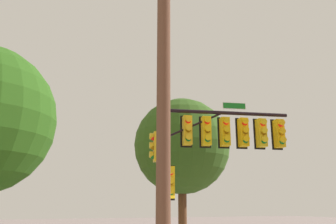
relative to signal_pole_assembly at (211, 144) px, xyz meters
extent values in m
cylinder|color=black|center=(-1.57, 0.49, -1.27)|extent=(0.20, 0.20, 6.25)
cylinder|color=black|center=(0.74, -0.14, 1.25)|extent=(4.66, 1.40, 0.14)
cylinder|color=black|center=(-0.53, 0.21, 0.75)|extent=(2.13, 0.66, 1.07)
cube|color=yellow|center=(-0.86, 0.30, 0.50)|extent=(0.41, 0.43, 1.10)
cube|color=black|center=(-0.80, 0.49, 0.50)|extent=(0.43, 0.16, 1.22)
sphere|color=#FF2018|center=(-0.91, 0.11, 0.84)|extent=(0.22, 0.22, 0.22)
cylinder|color=yellow|center=(-0.93, 0.05, 0.89)|extent=(0.26, 0.20, 0.23)
sphere|color=#855607|center=(-0.91, 0.11, 0.50)|extent=(0.22, 0.22, 0.22)
cylinder|color=yellow|center=(-0.93, 0.05, 0.55)|extent=(0.26, 0.20, 0.23)
sphere|color=#0B621E|center=(-0.91, 0.11, 0.16)|extent=(0.22, 0.22, 0.22)
cylinder|color=yellow|center=(-0.93, 0.05, 0.21)|extent=(0.26, 0.20, 0.23)
cube|color=yellow|center=(-0.14, 0.10, 0.50)|extent=(0.41, 0.43, 1.10)
cube|color=black|center=(-0.09, 0.30, 0.50)|extent=(0.43, 0.16, 1.22)
sphere|color=#FF2018|center=(-0.20, -0.09, 0.84)|extent=(0.22, 0.22, 0.22)
cylinder|color=yellow|center=(-0.22, -0.15, 0.89)|extent=(0.26, 0.20, 0.23)
sphere|color=#855607|center=(-0.20, -0.09, 0.50)|extent=(0.22, 0.22, 0.22)
cylinder|color=yellow|center=(-0.22, -0.15, 0.55)|extent=(0.26, 0.20, 0.23)
sphere|color=#0B621E|center=(-0.20, -0.09, 0.16)|extent=(0.22, 0.22, 0.22)
cylinder|color=yellow|center=(-0.22, -0.15, 0.21)|extent=(0.26, 0.20, 0.23)
cube|color=gold|center=(0.57, -0.09, 0.50)|extent=(0.40, 0.43, 1.10)
cube|color=black|center=(0.62, 0.10, 0.50)|extent=(0.43, 0.16, 1.22)
sphere|color=#FF2018|center=(0.51, -0.28, 0.84)|extent=(0.22, 0.22, 0.22)
cylinder|color=gold|center=(0.50, -0.34, 0.89)|extent=(0.26, 0.20, 0.23)
sphere|color=#855607|center=(0.51, -0.28, 0.50)|extent=(0.22, 0.22, 0.22)
cylinder|color=gold|center=(0.50, -0.34, 0.55)|extent=(0.26, 0.20, 0.23)
sphere|color=#0B621E|center=(0.51, -0.28, 0.16)|extent=(0.22, 0.22, 0.22)
cylinder|color=gold|center=(0.50, -0.34, 0.21)|extent=(0.26, 0.20, 0.23)
cube|color=#E7B40E|center=(1.28, -0.29, 0.50)|extent=(0.40, 0.43, 1.10)
cube|color=black|center=(1.32, -0.09, 0.50)|extent=(0.44, 0.14, 1.22)
sphere|color=#FF2018|center=(1.23, -0.48, 0.84)|extent=(0.22, 0.22, 0.22)
cylinder|color=#E7B40E|center=(1.21, -0.54, 0.89)|extent=(0.26, 0.19, 0.23)
sphere|color=#855607|center=(1.23, -0.48, 0.50)|extent=(0.22, 0.22, 0.22)
cylinder|color=#E7B40E|center=(1.21, -0.54, 0.55)|extent=(0.26, 0.19, 0.23)
sphere|color=#0B621E|center=(1.23, -0.48, 0.16)|extent=(0.22, 0.22, 0.22)
cylinder|color=#E7B40E|center=(1.21, -0.54, 0.21)|extent=(0.26, 0.19, 0.23)
cube|color=gold|center=(1.99, -0.48, 0.50)|extent=(0.39, 0.42, 1.10)
cube|color=black|center=(2.03, -0.29, 0.50)|extent=(0.44, 0.14, 1.22)
sphere|color=#FF2018|center=(1.94, -0.68, 0.84)|extent=(0.22, 0.22, 0.22)
cylinder|color=gold|center=(1.93, -0.73, 0.89)|extent=(0.26, 0.19, 0.23)
sphere|color=#855607|center=(1.94, -0.68, 0.50)|extent=(0.22, 0.22, 0.22)
cylinder|color=gold|center=(1.93, -0.73, 0.55)|extent=(0.26, 0.19, 0.23)
sphere|color=#0B621E|center=(1.94, -0.68, 0.16)|extent=(0.22, 0.22, 0.22)
cylinder|color=gold|center=(1.93, -0.73, 0.21)|extent=(0.26, 0.19, 0.23)
cube|color=gold|center=(2.70, -0.68, 0.50)|extent=(0.39, 0.42, 1.10)
cube|color=black|center=(2.74, -0.48, 0.50)|extent=(0.44, 0.13, 1.22)
sphere|color=#FF2018|center=(2.65, -0.87, 0.84)|extent=(0.22, 0.22, 0.22)
cylinder|color=gold|center=(2.64, -0.93, 0.89)|extent=(0.26, 0.19, 0.23)
sphere|color=#855607|center=(2.65, -0.87, 0.50)|extent=(0.22, 0.22, 0.22)
cylinder|color=gold|center=(2.64, -0.93, 0.55)|extent=(0.26, 0.19, 0.23)
sphere|color=#0B621E|center=(2.65, -0.87, 0.16)|extent=(0.22, 0.22, 0.22)
cylinder|color=gold|center=(2.64, -0.93, 0.21)|extent=(0.26, 0.19, 0.23)
cube|color=gold|center=(-1.90, 0.59, -0.15)|extent=(0.43, 0.40, 1.10)
cube|color=black|center=(-1.71, 0.53, -0.15)|extent=(0.16, 0.43, 1.22)
sphere|color=#FF2018|center=(-2.10, 0.64, 0.19)|extent=(0.22, 0.22, 0.22)
cylinder|color=gold|center=(-2.15, 0.66, 0.24)|extent=(0.20, 0.26, 0.23)
sphere|color=#855607|center=(-2.10, 0.64, -0.15)|extent=(0.22, 0.22, 0.22)
cylinder|color=gold|center=(-2.15, 0.66, -0.10)|extent=(0.20, 0.26, 0.23)
sphere|color=#0B621E|center=(-2.10, 0.64, -0.49)|extent=(0.22, 0.22, 0.22)
cylinder|color=gold|center=(-2.15, 0.66, -0.44)|extent=(0.20, 0.26, 0.23)
cube|color=yellow|center=(-1.66, 0.16, -1.45)|extent=(0.40, 0.43, 1.10)
cube|color=black|center=(-1.61, 0.35, -1.45)|extent=(0.43, 0.16, 1.22)
sphere|color=#FF2018|center=(-1.71, -0.04, -1.11)|extent=(0.22, 0.22, 0.22)
cylinder|color=yellow|center=(-1.73, -0.09, -1.06)|extent=(0.26, 0.20, 0.23)
sphere|color=#855607|center=(-1.71, -0.04, -1.45)|extent=(0.22, 0.22, 0.22)
cylinder|color=yellow|center=(-1.73, -0.09, -1.40)|extent=(0.26, 0.20, 0.23)
sphere|color=#0B621E|center=(-1.71, -0.04, -1.79)|extent=(0.22, 0.22, 0.22)
cylinder|color=yellow|center=(-1.73, -0.09, -1.74)|extent=(0.26, 0.20, 0.23)
cube|color=white|center=(0.97, -0.20, 1.55)|extent=(0.91, 0.27, 0.26)
cube|color=#167122|center=(0.97, -0.20, 1.55)|extent=(0.88, 0.27, 0.22)
cube|color=white|center=(-1.57, 0.49, -1.05)|extent=(0.27, 0.91, 0.26)
cube|color=#1B7925|center=(-1.57, 0.49, -1.05)|extent=(0.27, 0.88, 0.22)
cylinder|color=brown|center=(-4.18, -4.97, 0.01)|extent=(0.29, 0.29, 8.82)
cylinder|color=#56341D|center=(1.36, 5.10, -2.85)|extent=(0.43, 0.43, 3.09)
sphere|color=#31541A|center=(1.36, 5.10, 0.79)|extent=(4.94, 4.94, 4.94)
camera|label=1|loc=(-7.11, -11.54, -2.28)|focal=38.84mm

